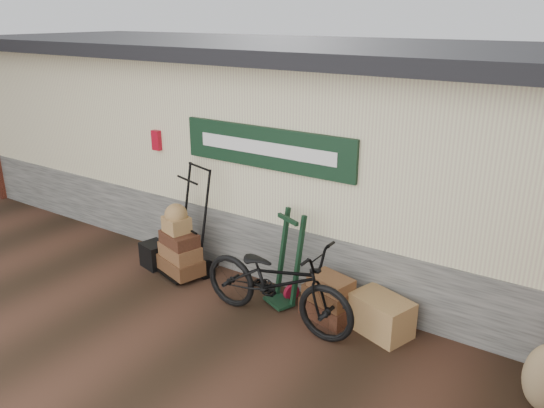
# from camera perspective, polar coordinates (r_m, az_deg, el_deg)

# --- Properties ---
(ground) EXTENTS (80.00, 80.00, 0.00)m
(ground) POSITION_cam_1_polar(r_m,az_deg,el_deg) (6.81, -3.13, -12.16)
(ground) COLOR black
(ground) RESTS_ON ground
(station_building) EXTENTS (14.40, 4.10, 3.20)m
(station_building) POSITION_cam_1_polar(r_m,az_deg,el_deg) (8.37, 7.96, 5.88)
(station_building) COLOR #4C4C47
(station_building) RESTS_ON ground
(porter_trolley) EXTENTS (0.96, 0.82, 1.63)m
(porter_trolley) POSITION_cam_1_polar(r_m,az_deg,el_deg) (7.65, -8.85, -1.81)
(porter_trolley) COLOR black
(porter_trolley) RESTS_ON ground
(green_barrow) EXTENTS (0.56, 0.53, 1.25)m
(green_barrow) POSITION_cam_1_polar(r_m,az_deg,el_deg) (6.86, 1.68, -5.92)
(green_barrow) COLOR black
(green_barrow) RESTS_ON ground
(suitcase_stack) EXTENTS (0.74, 0.56, 0.58)m
(suitcase_stack) POSITION_cam_1_polar(r_m,az_deg,el_deg) (6.71, 6.12, -9.88)
(suitcase_stack) COLOR #341D10
(suitcase_stack) RESTS_ON ground
(wicker_hamper) EXTENTS (0.81, 0.65, 0.45)m
(wicker_hamper) POSITION_cam_1_polar(r_m,az_deg,el_deg) (6.55, 11.66, -11.64)
(wicker_hamper) COLOR brown
(wicker_hamper) RESTS_ON ground
(black_trunk) EXTENTS (0.44, 0.40, 0.37)m
(black_trunk) POSITION_cam_1_polar(r_m,az_deg,el_deg) (8.18, -12.50, -5.36)
(black_trunk) COLOR black
(black_trunk) RESTS_ON ground
(bicycle) EXTENTS (0.75, 2.11, 1.23)m
(bicycle) POSITION_cam_1_polar(r_m,az_deg,el_deg) (6.44, 0.50, -7.85)
(bicycle) COLOR black
(bicycle) RESTS_ON ground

